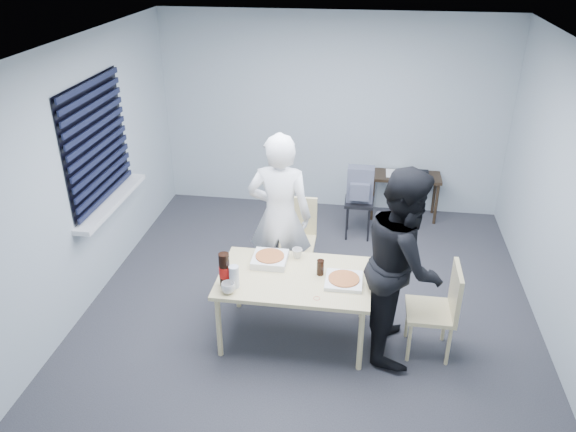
% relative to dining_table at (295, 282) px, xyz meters
% --- Properties ---
extents(room, '(5.00, 5.00, 5.00)m').
position_rel_dining_table_xyz_m(room, '(-2.10, 0.80, 0.83)').
color(room, '#2C2B30').
rests_on(room, ground).
extents(dining_table, '(1.37, 0.87, 0.67)m').
position_rel_dining_table_xyz_m(dining_table, '(0.00, 0.00, 0.00)').
color(dining_table, beige).
rests_on(dining_table, ground).
extents(chair_far, '(0.42, 0.42, 0.89)m').
position_rel_dining_table_xyz_m(chair_far, '(-0.13, 1.09, -0.09)').
color(chair_far, beige).
rests_on(chair_far, ground).
extents(chair_right, '(0.42, 0.42, 0.89)m').
position_rel_dining_table_xyz_m(chair_right, '(1.31, -0.03, -0.09)').
color(chair_right, beige).
rests_on(chair_right, ground).
extents(person_white, '(0.65, 0.42, 1.77)m').
position_rel_dining_table_xyz_m(person_white, '(-0.25, 0.72, 0.28)').
color(person_white, white).
rests_on(person_white, ground).
extents(person_black, '(0.47, 0.86, 1.77)m').
position_rel_dining_table_xyz_m(person_black, '(0.94, 0.00, 0.28)').
color(person_black, black).
rests_on(person_black, ground).
extents(side_table, '(0.90, 0.40, 0.60)m').
position_rel_dining_table_xyz_m(side_table, '(1.10, 2.68, -0.09)').
color(side_table, '#2E2117').
rests_on(side_table, ground).
extents(stool, '(0.35, 0.35, 0.48)m').
position_rel_dining_table_xyz_m(stool, '(0.52, 2.06, -0.23)').
color(stool, black).
rests_on(stool, ground).
extents(backpack, '(0.32, 0.23, 0.44)m').
position_rel_dining_table_xyz_m(backpack, '(0.52, 2.04, 0.09)').
color(backpack, slate).
rests_on(backpack, stool).
extents(pizza_box_a, '(0.32, 0.32, 0.08)m').
position_rel_dining_table_xyz_m(pizza_box_a, '(-0.26, 0.20, 0.10)').
color(pizza_box_a, white).
rests_on(pizza_box_a, dining_table).
extents(pizza_box_b, '(0.33, 0.33, 0.05)m').
position_rel_dining_table_xyz_m(pizza_box_b, '(0.45, -0.04, 0.08)').
color(pizza_box_b, white).
rests_on(pizza_box_b, dining_table).
extents(mug_a, '(0.17, 0.17, 0.10)m').
position_rel_dining_table_xyz_m(mug_a, '(-0.53, -0.33, 0.11)').
color(mug_a, silver).
rests_on(mug_a, dining_table).
extents(mug_b, '(0.10, 0.10, 0.09)m').
position_rel_dining_table_xyz_m(mug_b, '(-0.02, 0.32, 0.11)').
color(mug_b, silver).
rests_on(mug_b, dining_table).
extents(cola_glass, '(0.07, 0.07, 0.15)m').
position_rel_dining_table_xyz_m(cola_glass, '(0.23, 0.06, 0.13)').
color(cola_glass, black).
rests_on(cola_glass, dining_table).
extents(soda_bottle, '(0.10, 0.10, 0.31)m').
position_rel_dining_table_xyz_m(soda_bottle, '(-0.59, -0.22, 0.21)').
color(soda_bottle, black).
rests_on(soda_bottle, dining_table).
extents(plastic_cups, '(0.11, 0.11, 0.21)m').
position_rel_dining_table_xyz_m(plastic_cups, '(-0.50, -0.24, 0.16)').
color(plastic_cups, silver).
rests_on(plastic_cups, dining_table).
extents(rubber_band, '(0.06, 0.06, 0.00)m').
position_rel_dining_table_xyz_m(rubber_band, '(0.23, -0.31, 0.06)').
color(rubber_band, red).
rests_on(rubber_band, dining_table).
extents(papers, '(0.31, 0.35, 0.00)m').
position_rel_dining_table_xyz_m(papers, '(0.95, 2.71, -0.00)').
color(papers, white).
rests_on(papers, side_table).
extents(black_box, '(0.14, 0.11, 0.06)m').
position_rel_dining_table_xyz_m(black_box, '(1.32, 2.72, 0.02)').
color(black_box, black).
rests_on(black_box, side_table).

